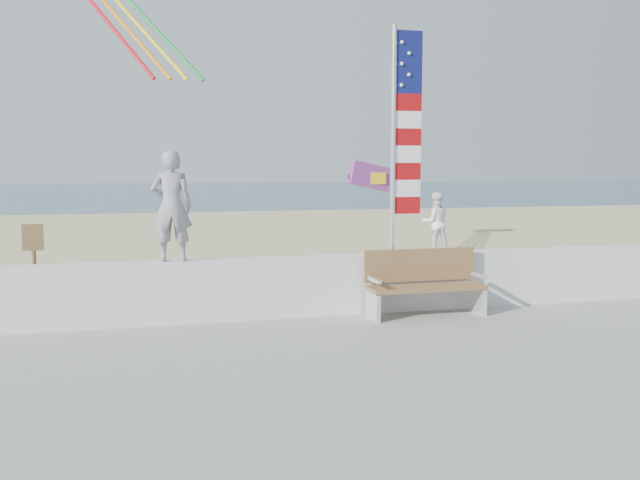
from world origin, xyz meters
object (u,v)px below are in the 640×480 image
Objects in this scene: adult at (172,206)px; flag at (401,130)px; child at (435,222)px; bench at (424,282)px.

flag is (3.49, -0.00, 1.12)m from adult.
adult is at bearing 6.15° from child.
child is at bearing -171.79° from adult.
child is at bearing 50.33° from bench.
adult reaches higher than bench.
flag is at bearing -171.80° from adult.
flag is at bearing 116.50° from bench.
bench is 0.51× the size of flag.
bench is at bearing -178.76° from adult.
child is (4.09, 0.00, -0.32)m from adult.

